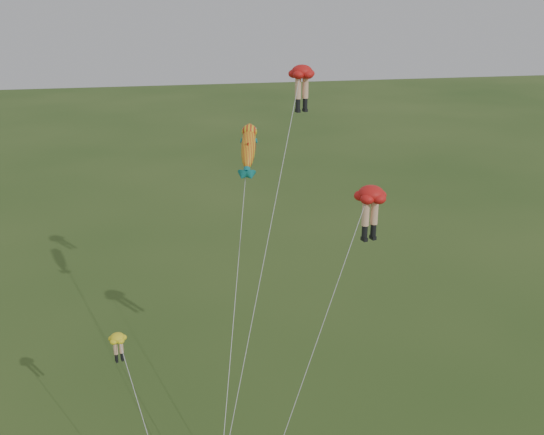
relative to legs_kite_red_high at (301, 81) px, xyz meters
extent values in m
ellipsoid|color=red|center=(0.11, 0.18, 0.49)|extent=(1.80, 1.80, 0.74)
cylinder|color=#F8BB92|center=(-0.11, 0.13, -0.38)|extent=(0.33, 0.33, 1.13)
cylinder|color=black|center=(-0.11, 0.13, -1.22)|extent=(0.26, 0.26, 0.56)
cube|color=black|center=(-0.11, 0.13, -1.58)|extent=(0.26, 0.36, 0.16)
cylinder|color=#F8BB92|center=(0.33, 0.24, -0.38)|extent=(0.33, 0.33, 1.13)
cylinder|color=black|center=(0.33, 0.24, -1.22)|extent=(0.26, 0.26, 0.56)
cube|color=black|center=(0.33, 0.24, -1.58)|extent=(0.26, 0.36, 0.16)
cylinder|color=silver|center=(-3.32, -5.59, -8.83)|extent=(6.89, 11.59, 19.38)
ellipsoid|color=red|center=(1.76, -6.65, -4.31)|extent=(1.88, 1.88, 0.79)
cylinder|color=#F8BB92|center=(1.52, -6.70, -5.24)|extent=(0.35, 0.35, 1.20)
cylinder|color=black|center=(1.52, -6.70, -6.14)|extent=(0.27, 0.27, 0.60)
cube|color=black|center=(1.52, -6.70, -6.53)|extent=(0.27, 0.38, 0.17)
cylinder|color=#F8BB92|center=(1.99, -6.60, -5.24)|extent=(0.35, 0.35, 1.20)
cylinder|color=black|center=(1.99, -6.60, -6.14)|extent=(0.27, 0.27, 0.60)
cube|color=black|center=(1.99, -6.60, -6.53)|extent=(0.27, 0.38, 0.17)
cylinder|color=silver|center=(-1.51, -8.84, -11.22)|extent=(6.58, 4.42, 14.60)
ellipsoid|color=yellow|center=(-10.31, -5.12, -11.38)|extent=(1.13, 1.13, 0.46)
cylinder|color=#F8BB92|center=(-10.45, -5.15, -11.92)|extent=(0.20, 0.20, 0.70)
cylinder|color=black|center=(-10.45, -5.15, -12.45)|extent=(0.16, 0.16, 0.35)
cube|color=black|center=(-10.45, -5.15, -12.67)|extent=(0.17, 0.23, 0.10)
cylinder|color=#F8BB92|center=(-10.18, -5.08, -11.92)|extent=(0.20, 0.20, 0.70)
cylinder|color=black|center=(-10.18, -5.08, -12.45)|extent=(0.16, 0.16, 0.35)
cube|color=black|center=(-10.18, -5.08, -12.67)|extent=(0.17, 0.23, 0.10)
ellipsoid|color=yellow|center=(-2.75, 0.71, -3.54)|extent=(1.58, 2.96, 2.71)
sphere|color=yellow|center=(-2.75, 0.71, -3.54)|extent=(1.19, 1.46, 1.27)
cone|color=#127475|center=(-2.75, 0.71, -3.54)|extent=(0.98, 1.33, 1.21)
cone|color=#127475|center=(-2.75, 0.71, -3.54)|extent=(0.98, 1.33, 1.21)
cone|color=#127475|center=(-2.75, 0.71, -3.54)|extent=(0.55, 0.75, 0.68)
cone|color=#127475|center=(-2.75, 0.71, -3.54)|extent=(0.55, 0.75, 0.68)
cone|color=#B42512|center=(-2.75, 0.71, -3.54)|extent=(0.59, 0.75, 0.67)
cylinder|color=silver|center=(-4.54, -4.92, -11.02)|extent=(3.61, 11.29, 14.99)
camera|label=1|loc=(-8.06, -31.81, 4.22)|focal=40.00mm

